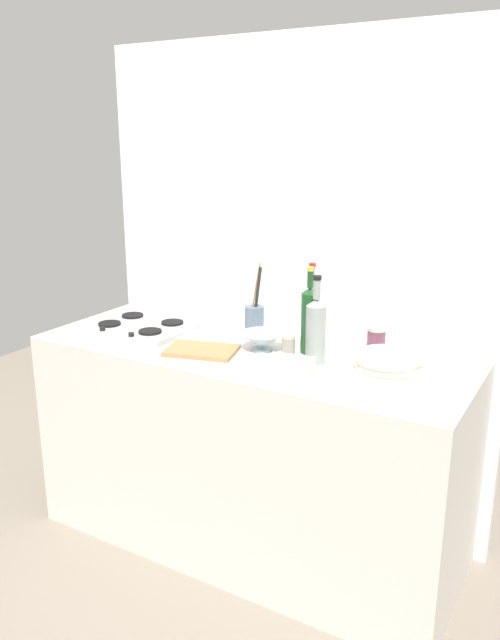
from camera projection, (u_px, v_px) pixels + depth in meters
ground_plane at (250, 538)px, 2.84m from camera, size 6.00×6.00×0.00m
counter_block at (250, 447)px, 2.71m from camera, size 1.80×0.70×0.90m
backsplash_panel at (292, 288)px, 2.85m from camera, size 1.90×0.06×2.15m
stovetop_hob at (141, 326)px, 2.84m from camera, size 0.46×0.35×0.04m
plate_stack at (389, 363)px, 2.32m from camera, size 0.25×0.25×0.07m
wine_bottle_leftmost at (316, 329)px, 2.39m from camera, size 0.08×0.08×0.34m
wine_bottle_mid_left at (311, 314)px, 2.60m from camera, size 0.07×0.07×0.34m
wine_bottle_mid_right at (309, 319)px, 2.49m from camera, size 0.07×0.07×0.35m
mixing_bowl at (263, 340)px, 2.55m from camera, size 0.18×0.18×0.07m
butter_dish at (290, 368)px, 2.27m from camera, size 0.18×0.13×0.07m
utensil_crock at (254, 318)px, 2.77m from camera, size 0.09×0.08×0.31m
condiment_jar_front at (288, 348)px, 2.42m from camera, size 0.05×0.05×0.10m
condiment_jar_rear at (376, 338)px, 2.56m from camera, size 0.08×0.08×0.09m
cutting_board at (202, 350)px, 2.53m from camera, size 0.32×0.25×0.02m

